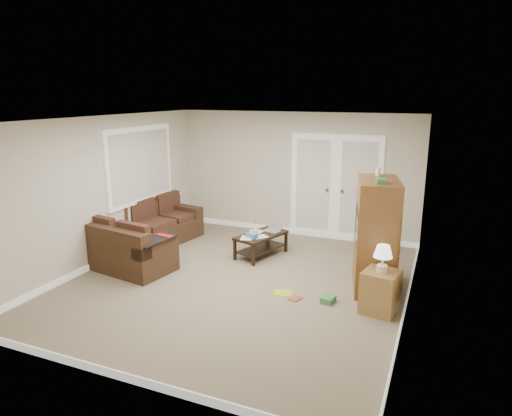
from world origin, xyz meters
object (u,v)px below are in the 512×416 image
at_px(sectional_sofa, 140,238).
at_px(side_cabinet, 381,288).
at_px(coffee_table, 262,244).
at_px(tv_armoire, 376,234).

distance_m(sectional_sofa, side_cabinet, 4.37).
relative_size(sectional_sofa, side_cabinet, 2.95).
relative_size(coffee_table, side_cabinet, 1.18).
xyz_separation_m(coffee_table, side_cabinet, (2.28, -1.41, 0.11)).
xyz_separation_m(coffee_table, tv_armoire, (2.07, -0.63, 0.61)).
distance_m(sectional_sofa, coffee_table, 2.20).
height_order(sectional_sofa, coffee_table, sectional_sofa).
bearing_deg(tv_armoire, coffee_table, 150.54).
bearing_deg(side_cabinet, tv_armoire, 116.24).
distance_m(coffee_table, side_cabinet, 2.68).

